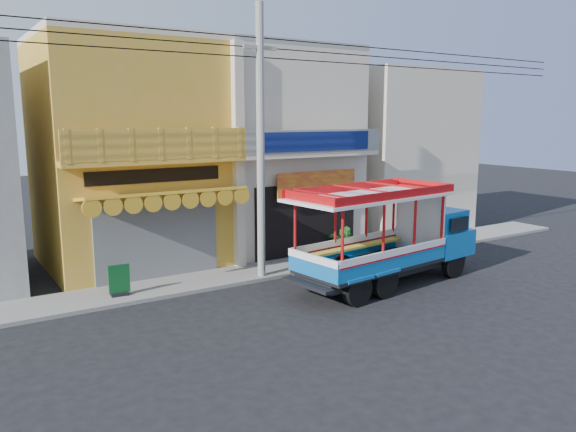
# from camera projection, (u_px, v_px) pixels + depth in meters

# --- Properties ---
(ground) EXTENTS (90.00, 90.00, 0.00)m
(ground) POSITION_uv_depth(u_px,v_px,m) (345.00, 300.00, 16.88)
(ground) COLOR black
(ground) RESTS_ON ground
(sidewalk) EXTENTS (30.00, 2.00, 0.12)m
(sidewalk) POSITION_uv_depth(u_px,v_px,m) (276.00, 268.00, 20.19)
(sidewalk) COLOR slate
(sidewalk) RESTS_ON ground
(shophouse_left) EXTENTS (6.00, 7.50, 8.24)m
(shophouse_left) POSITION_uv_depth(u_px,v_px,m) (127.00, 153.00, 20.65)
(shophouse_left) COLOR gold
(shophouse_left) RESTS_ON ground
(shophouse_right) EXTENTS (6.00, 6.75, 8.24)m
(shophouse_right) POSITION_uv_depth(u_px,v_px,m) (267.00, 149.00, 23.84)
(shophouse_right) COLOR beige
(shophouse_right) RESTS_ON ground
(party_pilaster) EXTENTS (0.35, 0.30, 8.00)m
(party_pilaster) POSITION_uv_depth(u_px,v_px,m) (239.00, 158.00, 19.68)
(party_pilaster) COLOR beige
(party_pilaster) RESTS_ON ground
(filler_building_right) EXTENTS (6.00, 6.00, 7.60)m
(filler_building_right) POSITION_uv_depth(u_px,v_px,m) (389.00, 151.00, 27.64)
(filler_building_right) COLOR beige
(filler_building_right) RESTS_ON ground
(utility_pole) EXTENTS (28.00, 0.26, 9.00)m
(utility_pole) POSITION_uv_depth(u_px,v_px,m) (264.00, 129.00, 18.29)
(utility_pole) COLOR gray
(utility_pole) RESTS_ON ground
(songthaew_truck) EXTENTS (7.28, 3.08, 3.29)m
(songthaew_truck) POSITION_uv_depth(u_px,v_px,m) (397.00, 235.00, 18.55)
(songthaew_truck) COLOR black
(songthaew_truck) RESTS_ON ground
(green_sign) EXTENTS (0.63, 0.33, 0.96)m
(green_sign) POSITION_uv_depth(u_px,v_px,m) (119.00, 283.00, 16.85)
(green_sign) COLOR black
(green_sign) RESTS_ON sidewalk
(potted_plant_a) EXTENTS (1.12, 1.12, 0.94)m
(potted_plant_a) POSITION_uv_depth(u_px,v_px,m) (337.00, 240.00, 22.38)
(potted_plant_a) COLOR #1C651D
(potted_plant_a) RESTS_ON sidewalk
(potted_plant_b) EXTENTS (0.74, 0.76, 1.07)m
(potted_plant_b) POSITION_uv_depth(u_px,v_px,m) (347.00, 240.00, 22.04)
(potted_plant_b) COLOR #1C651D
(potted_plant_b) RESTS_ON sidewalk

